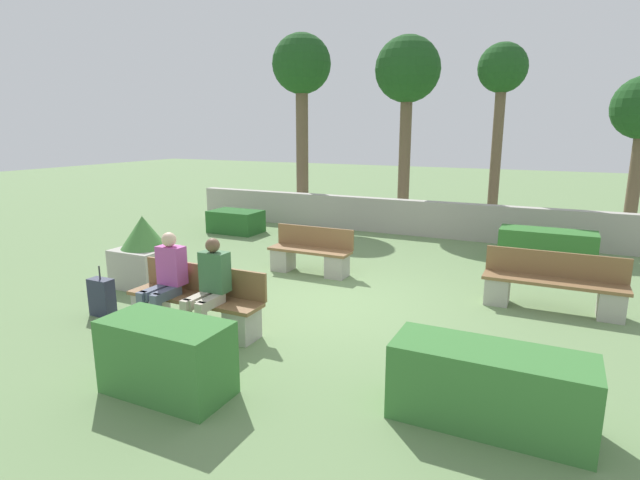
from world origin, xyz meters
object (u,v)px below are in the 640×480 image
person_seated_woman (166,277)px  tree_center_left (407,75)px  tree_center_right (502,79)px  bench_right_side (553,288)px  person_seated_man (209,284)px  suitcase (102,297)px  planter_corner_left (145,253)px  tree_leftmost (302,72)px  bench_front (196,305)px  bench_left_side (310,256)px

person_seated_woman → tree_center_left: tree_center_left is taller
tree_center_left → tree_center_right: bearing=-5.2°
person_seated_woman → bench_right_side: bearing=32.8°
bench_right_side → tree_center_right: (-1.68, 6.19, 3.65)m
bench_right_side → person_seated_man: (-4.09, -3.12, 0.39)m
bench_right_side → suitcase: 6.84m
planter_corner_left → tree_leftmost: (-0.76, 7.46, 3.80)m
bench_right_side → planter_corner_left: (-6.56, -1.77, 0.24)m
tree_center_right → tree_leftmost: bearing=-175.0°
bench_front → bench_right_side: (4.45, 2.97, 0.00)m
bench_left_side → person_seated_man: person_seated_man is taller
tree_leftmost → bench_right_side: bearing=-37.9°
person_seated_woman → tree_center_right: bearing=71.3°
bench_left_side → bench_right_side: 4.28m
bench_right_side → tree_leftmost: (-7.32, 5.69, 4.04)m
person_seated_woman → tree_leftmost: bearing=105.8°
bench_right_side → person_seated_man: bearing=-133.0°
person_seated_man → tree_center_left: 10.17m
bench_front → tree_center_left: bearing=89.0°
bench_left_side → planter_corner_left: 3.03m
suitcase → tree_leftmost: (-1.27, 8.87, 4.10)m
planter_corner_left → tree_leftmost: 8.41m
person_seated_man → suitcase: size_ratio=1.75×
bench_right_side → tree_leftmost: 10.11m
suitcase → bench_left_side: bearing=62.2°
planter_corner_left → suitcase: size_ratio=1.64×
bench_right_side → person_seated_man: person_seated_man is taller
bench_left_side → tree_leftmost: size_ratio=0.30×
bench_left_side → tree_center_right: bearing=68.0°
bench_front → tree_leftmost: tree_leftmost is taller
planter_corner_left → bench_right_side: bearing=15.1°
bench_front → person_seated_woman: bearing=-159.3°
planter_corner_left → suitcase: 1.53m
bench_left_side → planter_corner_left: (-2.29, -1.96, 0.25)m
bench_right_side → person_seated_woman: (-4.83, -3.12, 0.40)m
tree_center_left → bench_left_side: bearing=-89.9°
person_seated_man → tree_leftmost: size_ratio=0.24×
planter_corner_left → tree_center_right: size_ratio=0.25×
person_seated_man → tree_center_left: size_ratio=0.25×
bench_front → planter_corner_left: bearing=150.4°
tree_center_right → suitcase: bearing=-115.0°
person_seated_woman → tree_center_right: size_ratio=0.27×
person_seated_man → person_seated_woman: person_seated_woman is taller
suitcase → tree_center_right: bearing=65.0°
bench_right_side → bench_front: bearing=-136.6°
person_seated_woman → person_seated_man: bearing=-0.1°
tree_center_left → bench_right_side: bearing=-56.3°
planter_corner_left → suitcase: (0.51, -1.41, -0.30)m
bench_front → bench_left_side: same height
bench_front → suitcase: (-1.60, -0.21, -0.07)m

